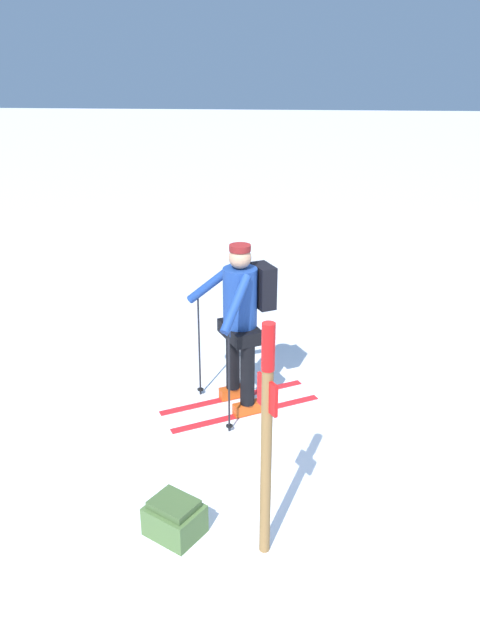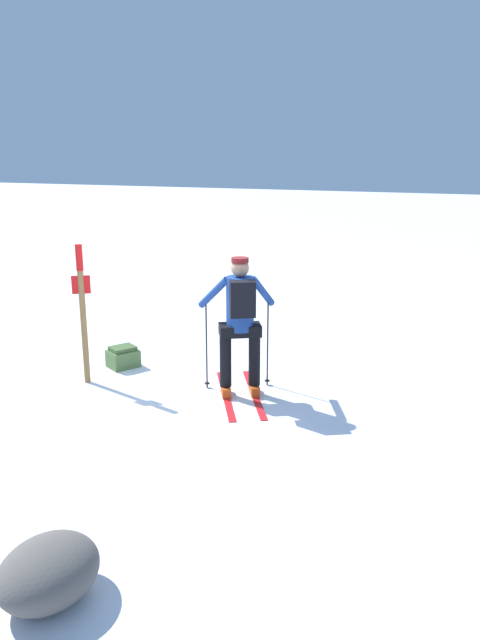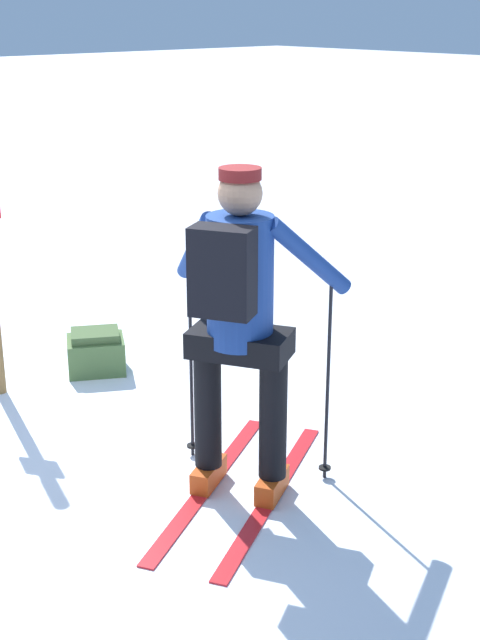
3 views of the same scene
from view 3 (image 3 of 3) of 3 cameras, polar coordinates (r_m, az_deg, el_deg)
The scene contains 3 objects.
ground_plane at distance 5.26m, azimuth -9.74°, elevation -9.71°, with size 80.00×80.00×0.00m, color white.
skier at distance 4.58m, azimuth -0.08°, elevation 0.34°, with size 1.70×1.23×1.80m.
dropped_backpack at distance 6.60m, azimuth -9.20°, elevation -2.04°, with size 0.52×0.50×0.31m.
Camera 3 is at (2.35, 3.96, 2.55)m, focal length 50.00 mm.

